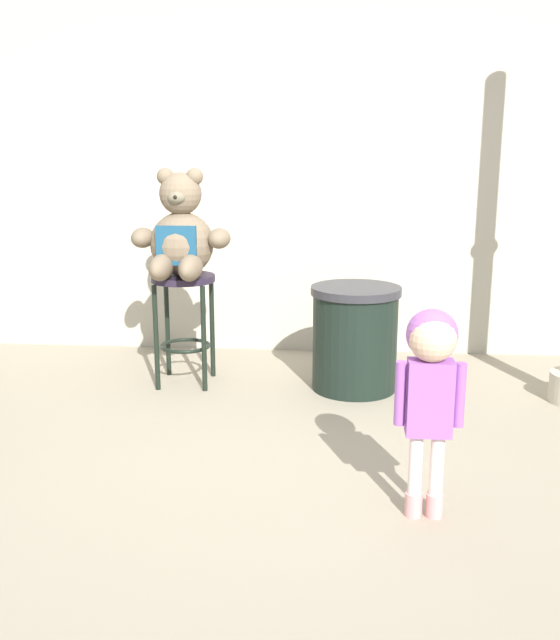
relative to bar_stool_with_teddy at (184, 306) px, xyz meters
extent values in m
plane|color=gray|center=(0.61, -1.15, -0.51)|extent=(24.00, 24.00, 0.00)
cube|color=#B3AC9A|center=(0.61, 0.98, 0.99)|extent=(7.00, 0.30, 3.01)
cylinder|color=#251C2F|center=(0.00, 0.00, 0.18)|extent=(0.40, 0.40, 0.04)
cylinder|color=black|center=(-0.15, -0.15, -0.18)|extent=(0.03, 0.03, 0.67)
cylinder|color=black|center=(0.15, -0.15, -0.18)|extent=(0.03, 0.03, 0.67)
cylinder|color=black|center=(-0.15, 0.15, -0.18)|extent=(0.03, 0.03, 0.67)
cylinder|color=black|center=(0.15, 0.15, -0.18)|extent=(0.03, 0.03, 0.67)
torus|color=black|center=(0.00, 0.00, -0.26)|extent=(0.33, 0.33, 0.02)
sphere|color=#73624E|center=(0.00, 0.00, 0.40)|extent=(0.40, 0.40, 0.40)
cube|color=navy|center=(0.00, -0.16, 0.41)|extent=(0.25, 0.03, 0.24)
sphere|color=#73624E|center=(0.00, 0.00, 0.71)|extent=(0.26, 0.26, 0.26)
ellipsoid|color=#6B6450|center=(0.00, -0.11, 0.69)|extent=(0.11, 0.08, 0.08)
sphere|color=black|center=(0.00, -0.14, 0.70)|extent=(0.03, 0.03, 0.03)
sphere|color=#73624E|center=(-0.09, 0.00, 0.81)|extent=(0.10, 0.10, 0.10)
sphere|color=#73624E|center=(0.09, 0.00, 0.81)|extent=(0.10, 0.10, 0.10)
ellipsoid|color=#73624E|center=(-0.24, -0.03, 0.44)|extent=(0.14, 0.22, 0.13)
ellipsoid|color=#73624E|center=(0.24, -0.03, 0.44)|extent=(0.14, 0.22, 0.13)
ellipsoid|color=#73624E|center=(-0.09, -0.19, 0.28)|extent=(0.14, 0.34, 0.16)
ellipsoid|color=#73624E|center=(0.09, -0.19, 0.28)|extent=(0.14, 0.34, 0.16)
cylinder|color=#D39091|center=(1.30, -1.64, -0.46)|extent=(0.07, 0.07, 0.10)
cylinder|color=silver|center=(1.30, -1.64, -0.28)|extent=(0.06, 0.06, 0.26)
cylinder|color=#D39091|center=(1.39, -1.64, -0.46)|extent=(0.07, 0.07, 0.10)
cylinder|color=silver|center=(1.39, -1.64, -0.28)|extent=(0.06, 0.06, 0.26)
cube|color=#9854B0|center=(1.35, -1.64, 0.00)|extent=(0.18, 0.10, 0.31)
cylinder|color=#9854B0|center=(1.23, -1.64, 0.02)|extent=(0.04, 0.04, 0.26)
cylinder|color=#9854B0|center=(1.46, -1.64, 0.02)|extent=(0.04, 0.04, 0.26)
sphere|color=#D8B293|center=(1.35, -1.64, 0.25)|extent=(0.19, 0.19, 0.19)
sphere|color=#9C57A9|center=(1.35, -1.61, 0.26)|extent=(0.21, 0.21, 0.21)
cylinder|color=black|center=(1.09, -0.03, -0.21)|extent=(0.53, 0.53, 0.61)
cylinder|color=#2D2D33|center=(1.09, -0.03, 0.12)|extent=(0.56, 0.56, 0.05)
camera|label=1|loc=(0.96, -4.34, 0.97)|focal=39.57mm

